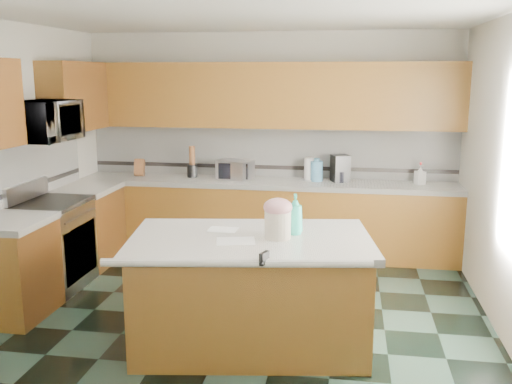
% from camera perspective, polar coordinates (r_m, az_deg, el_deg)
% --- Properties ---
extents(floor, '(4.60, 4.60, 0.00)m').
position_cam_1_polar(floor, '(5.32, -2.26, -12.61)').
color(floor, black).
rests_on(floor, ground).
extents(ceiling, '(4.60, 4.60, 0.00)m').
position_cam_1_polar(ceiling, '(4.88, -2.53, 17.69)').
color(ceiling, white).
rests_on(ceiling, ground).
extents(wall_back, '(4.60, 0.04, 2.70)m').
position_cam_1_polar(wall_back, '(7.19, 1.37, 4.99)').
color(wall_back, silver).
rests_on(wall_back, ground).
extents(wall_front, '(4.60, 0.04, 2.70)m').
position_cam_1_polar(wall_front, '(2.75, -12.26, -6.37)').
color(wall_front, silver).
rests_on(wall_front, ground).
extents(back_base_cab, '(4.60, 0.60, 0.86)m').
position_cam_1_polar(back_base_cab, '(7.04, 0.97, -2.76)').
color(back_base_cab, black).
rests_on(back_base_cab, ground).
extents(back_countertop, '(4.60, 0.64, 0.06)m').
position_cam_1_polar(back_countertop, '(6.94, 0.99, 0.91)').
color(back_countertop, white).
rests_on(back_countertop, back_base_cab).
extents(back_upper_cab, '(4.60, 0.33, 0.78)m').
position_cam_1_polar(back_upper_cab, '(6.96, 1.18, 9.65)').
color(back_upper_cab, black).
rests_on(back_upper_cab, wall_back).
extents(back_backsplash, '(4.60, 0.02, 0.63)m').
position_cam_1_polar(back_backsplash, '(7.17, 1.33, 4.05)').
color(back_backsplash, silver).
rests_on(back_backsplash, back_countertop).
extents(back_accent_band, '(4.60, 0.01, 0.05)m').
position_cam_1_polar(back_accent_band, '(7.19, 1.32, 2.50)').
color(back_accent_band, black).
rests_on(back_accent_band, back_countertop).
extents(left_base_cab_rear, '(0.60, 0.82, 0.86)m').
position_cam_1_polar(left_base_cab_rear, '(6.96, -16.45, -3.43)').
color(left_base_cab_rear, black).
rests_on(left_base_cab_rear, ground).
extents(left_counter_rear, '(0.64, 0.82, 0.06)m').
position_cam_1_polar(left_counter_rear, '(6.86, -16.67, 0.29)').
color(left_counter_rear, white).
rests_on(left_counter_rear, left_base_cab_rear).
extents(left_base_cab_front, '(0.60, 0.72, 0.86)m').
position_cam_1_polar(left_base_cab_front, '(5.69, -23.14, -7.30)').
color(left_base_cab_front, black).
rests_on(left_base_cab_front, ground).
extents(left_counter_front, '(0.64, 0.72, 0.06)m').
position_cam_1_polar(left_counter_front, '(5.56, -23.52, -2.81)').
color(left_counter_front, white).
rests_on(left_counter_front, left_base_cab_front).
extents(left_backsplash, '(0.02, 2.30, 0.63)m').
position_cam_1_polar(left_backsplash, '(6.30, -22.13, 2.12)').
color(left_backsplash, silver).
rests_on(left_backsplash, wall_left).
extents(left_accent_band, '(0.01, 2.30, 0.05)m').
position_cam_1_polar(left_accent_band, '(6.33, -21.95, 0.38)').
color(left_accent_band, black).
rests_on(left_accent_band, wall_left).
extents(left_upper_cab_rear, '(0.33, 1.09, 0.78)m').
position_cam_1_polar(left_upper_cab_rear, '(6.92, -17.72, 9.09)').
color(left_upper_cab_rear, black).
rests_on(left_upper_cab_rear, wall_left).
extents(range_body, '(0.60, 0.76, 0.88)m').
position_cam_1_polar(range_body, '(6.29, -19.56, -5.15)').
color(range_body, '#B7B7BC').
rests_on(range_body, ground).
extents(range_oven_door, '(0.02, 0.68, 0.55)m').
position_cam_1_polar(range_oven_door, '(6.17, -17.16, -5.71)').
color(range_oven_door, black).
rests_on(range_oven_door, range_body).
extents(range_cooktop, '(0.62, 0.78, 0.04)m').
position_cam_1_polar(range_cooktop, '(6.18, -19.85, -1.06)').
color(range_cooktop, black).
rests_on(range_cooktop, range_body).
extents(range_handle, '(0.02, 0.66, 0.02)m').
position_cam_1_polar(range_handle, '(6.06, -17.12, -2.29)').
color(range_handle, '#B7B7BC').
rests_on(range_handle, range_body).
extents(range_backguard, '(0.06, 0.76, 0.18)m').
position_cam_1_polar(range_backguard, '(6.28, -22.00, 0.11)').
color(range_backguard, '#B7B7BC').
rests_on(range_backguard, range_body).
extents(microwave, '(0.50, 0.73, 0.41)m').
position_cam_1_polar(microwave, '(6.06, -20.40, 6.64)').
color(microwave, '#B7B7BC').
rests_on(microwave, wall_left).
extents(island_base, '(1.95, 1.30, 0.86)m').
position_cam_1_polar(island_base, '(4.72, -0.54, -10.21)').
color(island_base, black).
rests_on(island_base, ground).
extents(island_top, '(2.06, 1.41, 0.06)m').
position_cam_1_polar(island_top, '(4.57, -0.55, -4.85)').
color(island_top, white).
rests_on(island_top, island_base).
extents(island_bullnose, '(1.90, 0.34, 0.06)m').
position_cam_1_polar(island_bullnose, '(4.03, -1.95, -7.12)').
color(island_bullnose, white).
rests_on(island_bullnose, island_base).
extents(treat_jar, '(0.24, 0.24, 0.22)m').
position_cam_1_polar(treat_jar, '(4.49, 2.19, -3.30)').
color(treat_jar, beige).
rests_on(treat_jar, island_top).
extents(treat_jar_lid, '(0.23, 0.23, 0.14)m').
position_cam_1_polar(treat_jar_lid, '(4.46, 2.21, -1.52)').
color(treat_jar_lid, '#CF8A93').
rests_on(treat_jar_lid, treat_jar).
extents(treat_jar_knob, '(0.07, 0.03, 0.03)m').
position_cam_1_polar(treat_jar_knob, '(4.45, 2.21, -0.91)').
color(treat_jar_knob, tan).
rests_on(treat_jar_knob, treat_jar_lid).
extents(treat_jar_knob_end_l, '(0.04, 0.04, 0.04)m').
position_cam_1_polar(treat_jar_knob_end_l, '(4.45, 1.73, -0.89)').
color(treat_jar_knob_end_l, tan).
rests_on(treat_jar_knob_end_l, treat_jar_lid).
extents(treat_jar_knob_end_r, '(0.04, 0.04, 0.04)m').
position_cam_1_polar(treat_jar_knob_end_r, '(4.44, 2.69, -0.93)').
color(treat_jar_knob_end_r, tan).
rests_on(treat_jar_knob_end_r, treat_jar_lid).
extents(soap_bottle_island, '(0.15, 0.15, 0.33)m').
position_cam_1_polar(soap_bottle_island, '(4.60, 3.94, -2.24)').
color(soap_bottle_island, '#28B9A3').
rests_on(soap_bottle_island, island_top).
extents(paper_sheet_a, '(0.34, 0.28, 0.00)m').
position_cam_1_polar(paper_sheet_a, '(4.44, -2.04, -4.92)').
color(paper_sheet_a, white).
rests_on(paper_sheet_a, island_top).
extents(paper_sheet_b, '(0.25, 0.19, 0.00)m').
position_cam_1_polar(paper_sheet_b, '(4.76, -3.34, -3.77)').
color(paper_sheet_b, white).
rests_on(paper_sheet_b, island_top).
extents(clamp_body, '(0.06, 0.10, 0.09)m').
position_cam_1_polar(clamp_body, '(4.01, 0.83, -6.63)').
color(clamp_body, black).
rests_on(clamp_body, island_top).
extents(clamp_handle, '(0.02, 0.07, 0.02)m').
position_cam_1_polar(clamp_handle, '(3.96, 0.70, -7.18)').
color(clamp_handle, black).
rests_on(clamp_handle, island_top).
extents(knife_block, '(0.14, 0.17, 0.23)m').
position_cam_1_polar(knife_block, '(7.38, -11.57, 2.40)').
color(knife_block, '#472814').
rests_on(knife_block, back_countertop).
extents(utensil_crock, '(0.13, 0.13, 0.16)m').
position_cam_1_polar(utensil_crock, '(7.20, -6.39, 2.11)').
color(utensil_crock, black).
rests_on(utensil_crock, back_countertop).
extents(utensil_bundle, '(0.07, 0.07, 0.23)m').
position_cam_1_polar(utensil_bundle, '(7.17, -6.43, 3.66)').
color(utensil_bundle, '#472814').
rests_on(utensil_bundle, utensil_crock).
extents(toaster_oven, '(0.48, 0.41, 0.23)m').
position_cam_1_polar(toaster_oven, '(7.03, -2.11, 2.26)').
color(toaster_oven, '#B7B7BC').
rests_on(toaster_oven, back_countertop).
extents(toaster_oven_door, '(0.36, 0.01, 0.19)m').
position_cam_1_polar(toaster_oven_door, '(6.91, -2.32, 2.08)').
color(toaster_oven_door, black).
rests_on(toaster_oven_door, toaster_oven).
extents(paper_towel, '(0.12, 0.12, 0.28)m').
position_cam_1_polar(paper_towel, '(6.96, 5.34, 2.29)').
color(paper_towel, white).
rests_on(paper_towel, back_countertop).
extents(paper_towel_base, '(0.18, 0.18, 0.01)m').
position_cam_1_polar(paper_towel_base, '(6.98, 5.32, 1.24)').
color(paper_towel_base, '#B7B7BC').
rests_on(paper_towel_base, back_countertop).
extents(water_jug, '(0.15, 0.15, 0.24)m').
position_cam_1_polar(water_jug, '(6.92, 6.07, 2.09)').
color(water_jug, teal).
rests_on(water_jug, back_countertop).
extents(water_jug_neck, '(0.07, 0.07, 0.03)m').
position_cam_1_polar(water_jug_neck, '(6.89, 6.10, 3.23)').
color(water_jug_neck, teal).
rests_on(water_jug_neck, water_jug).
extents(coffee_maker, '(0.25, 0.26, 0.32)m').
position_cam_1_polar(coffee_maker, '(6.92, 8.42, 2.36)').
color(coffee_maker, black).
rests_on(coffee_maker, back_countertop).
extents(coffee_carafe, '(0.13, 0.13, 0.13)m').
position_cam_1_polar(coffee_carafe, '(6.89, 8.39, 1.52)').
color(coffee_carafe, black).
rests_on(coffee_carafe, back_countertop).
extents(soap_bottle_back, '(0.14, 0.14, 0.23)m').
position_cam_1_polar(soap_bottle_back, '(6.95, 16.09, 1.68)').
color(soap_bottle_back, white).
rests_on(soap_bottle_back, back_countertop).
extents(soap_back_cap, '(0.02, 0.02, 0.03)m').
position_cam_1_polar(soap_back_cap, '(6.93, 16.15, 2.74)').
color(soap_back_cap, red).
rests_on(soap_back_cap, soap_bottle_back).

